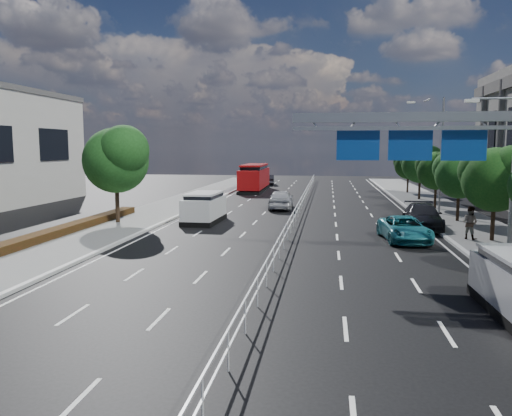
# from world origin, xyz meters

# --- Properties ---
(ground) EXTENTS (160.00, 160.00, 0.00)m
(ground) POSITION_xyz_m (0.00, 0.00, 0.00)
(ground) COLOR black
(ground) RESTS_ON ground
(median_fence) EXTENTS (0.05, 85.00, 1.02)m
(median_fence) POSITION_xyz_m (0.00, 22.50, 0.53)
(median_fence) COLOR silver
(median_fence) RESTS_ON ground
(overhead_gantry) EXTENTS (10.24, 0.38, 7.45)m
(overhead_gantry) POSITION_xyz_m (6.74, 10.05, 5.61)
(overhead_gantry) COLOR gray
(overhead_gantry) RESTS_ON ground
(streetlight_far) EXTENTS (2.78, 2.40, 9.00)m
(streetlight_far) POSITION_xyz_m (10.50, 26.00, 5.21)
(streetlight_far) COLOR gray
(streetlight_far) RESTS_ON ground
(near_tree_back) EXTENTS (4.84, 4.51, 6.69)m
(near_tree_back) POSITION_xyz_m (-11.94, 17.97, 4.61)
(near_tree_back) COLOR black
(near_tree_back) RESTS_ON ground
(far_tree_d) EXTENTS (3.85, 3.59, 5.34)m
(far_tree_d) POSITION_xyz_m (11.25, 14.48, 3.69)
(far_tree_d) COLOR black
(far_tree_d) RESTS_ON ground
(far_tree_e) EXTENTS (3.63, 3.38, 5.13)m
(far_tree_e) POSITION_xyz_m (11.25, 21.98, 3.56)
(far_tree_e) COLOR black
(far_tree_e) RESTS_ON ground
(far_tree_f) EXTENTS (3.52, 3.28, 5.02)m
(far_tree_f) POSITION_xyz_m (11.24, 29.48, 3.49)
(far_tree_f) COLOR black
(far_tree_f) RESTS_ON ground
(far_tree_g) EXTENTS (3.96, 3.69, 5.45)m
(far_tree_g) POSITION_xyz_m (11.25, 36.98, 3.75)
(far_tree_g) COLOR black
(far_tree_g) RESTS_ON ground
(far_tree_h) EXTENTS (3.41, 3.18, 4.91)m
(far_tree_h) POSITION_xyz_m (11.24, 44.48, 3.42)
(far_tree_h) COLOR black
(far_tree_h) RESTS_ON ground
(white_minivan) EXTENTS (2.24, 4.93, 2.11)m
(white_minivan) POSITION_xyz_m (-6.31, 19.57, 1.04)
(white_minivan) COLOR black
(white_minivan) RESTS_ON ground
(red_bus) EXTENTS (2.72, 10.86, 3.24)m
(red_bus) POSITION_xyz_m (-6.62, 45.50, 1.69)
(red_bus) COLOR black
(red_bus) RESTS_ON ground
(near_car_silver) EXTENTS (2.08, 4.92, 1.66)m
(near_car_silver) POSITION_xyz_m (-1.73, 28.09, 0.83)
(near_car_silver) COLOR #A9AAB0
(near_car_silver) RESTS_ON ground
(near_car_dark) EXTENTS (1.88, 4.46, 1.43)m
(near_car_dark) POSITION_xyz_m (-6.13, 55.72, 0.72)
(near_car_dark) COLOR black
(near_car_dark) RESTS_ON ground
(parked_car_teal) EXTENTS (2.77, 5.14, 1.37)m
(parked_car_teal) POSITION_xyz_m (6.50, 14.34, 0.68)
(parked_car_teal) COLOR #1B6D79
(parked_car_teal) RESTS_ON ground
(parked_car_dark) EXTENTS (2.58, 5.60, 1.59)m
(parked_car_dark) POSITION_xyz_m (8.30, 19.00, 0.79)
(parked_car_dark) COLOR black
(parked_car_dark) RESTS_ON ground
(pedestrian_b) EXTENTS (1.13, 1.11, 1.83)m
(pedestrian_b) POSITION_xyz_m (10.06, 14.70, 1.06)
(pedestrian_b) COLOR gray
(pedestrian_b) RESTS_ON sidewalk_far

